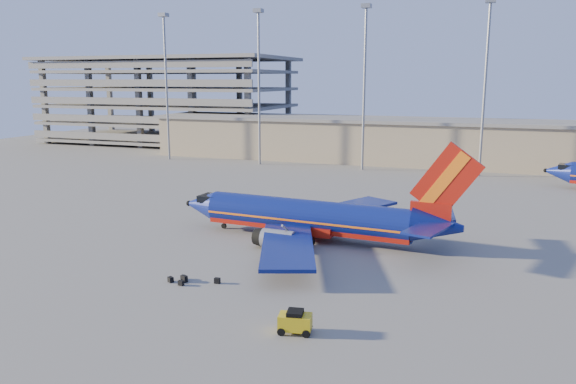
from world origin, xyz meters
The scene contains 7 objects.
ground centered at (0.00, 0.00, 0.00)m, with size 220.00×220.00×0.00m, color slate.
terminal_building centered at (10.00, 58.00, 4.32)m, with size 122.00×16.00×8.50m.
parking_garage centered at (-62.00, 74.05, 11.73)m, with size 62.00×32.00×21.40m.
light_mast_row centered at (5.00, 46.00, 17.55)m, with size 101.60×1.60×28.65m.
aircraft_main centered at (0.20, 0.08, 2.26)m, with size 31.31×30.04×10.60m.
baggage_tug centered at (5.47, -20.85, 0.79)m, with size 2.31×1.63×1.52m.
luggage_pile centered at (-5.69, -15.17, 0.22)m, with size 4.20×1.71×0.53m.
Camera 1 is at (16.48, -52.54, 16.00)m, focal length 35.00 mm.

